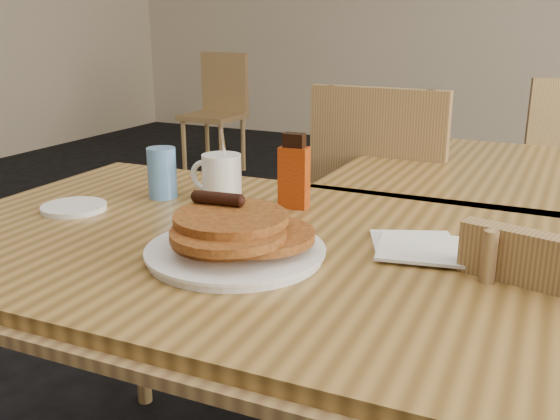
% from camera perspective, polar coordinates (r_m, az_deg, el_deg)
% --- Properties ---
extents(main_table, '(1.36, 0.94, 0.75)m').
position_cam_1_polar(main_table, '(1.23, -3.19, -4.19)').
color(main_table, '#A07538').
rests_on(main_table, floor).
extents(chair_main_far, '(0.44, 0.44, 0.96)m').
position_cam_1_polar(chair_main_far, '(1.91, 7.65, -0.80)').
color(chair_main_far, '#A6864E').
rests_on(chair_main_far, floor).
extents(chair_neighbor_near, '(0.46, 0.46, 0.84)m').
position_cam_1_polar(chair_neighbor_near, '(1.25, 24.19, -16.28)').
color(chair_neighbor_near, '#A6864E').
rests_on(chair_neighbor_near, floor).
extents(chair_wall_extra, '(0.43, 0.43, 0.91)m').
position_cam_1_polar(chair_wall_extra, '(4.92, -5.62, 9.82)').
color(chair_wall_extra, '#A6864E').
rests_on(chair_wall_extra, floor).
extents(pancake_plate, '(0.32, 0.32, 0.10)m').
position_cam_1_polar(pancake_plate, '(1.10, -4.09, -2.83)').
color(pancake_plate, white).
rests_on(pancake_plate, main_table).
extents(coffee_mug, '(0.13, 0.09, 0.17)m').
position_cam_1_polar(coffee_mug, '(1.45, -5.45, 3.05)').
color(coffee_mug, white).
rests_on(coffee_mug, main_table).
extents(syrup_bottle, '(0.07, 0.05, 0.17)m').
position_cam_1_polar(syrup_bottle, '(1.38, 1.29, 3.35)').
color(syrup_bottle, '#700607').
rests_on(syrup_bottle, main_table).
extents(napkin_stack, '(0.21, 0.22, 0.01)m').
position_cam_1_polar(napkin_stack, '(1.17, 12.49, -3.28)').
color(napkin_stack, white).
rests_on(napkin_stack, main_table).
extents(blue_tumbler, '(0.07, 0.07, 0.12)m').
position_cam_1_polar(blue_tumbler, '(1.49, -10.73, 3.36)').
color(blue_tumbler, '#5A92D2').
rests_on(blue_tumbler, main_table).
extents(side_saucer, '(0.17, 0.17, 0.01)m').
position_cam_1_polar(side_saucer, '(1.45, -18.32, 0.22)').
color(side_saucer, white).
rests_on(side_saucer, main_table).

